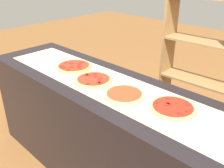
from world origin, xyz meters
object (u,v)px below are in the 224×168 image
at_px(pizza_pepperoni_3, 173,107).
at_px(pizza_pepperoni_1, 94,80).
at_px(bookshelf, 218,92).
at_px(pizza_pepperoni_0, 74,66).
at_px(pizza_plain_2, 124,94).

bearing_deg(pizza_pepperoni_3, pizza_pepperoni_1, -173.76).
relative_size(pizza_pepperoni_1, bookshelf, 0.19).
distance_m(pizza_pepperoni_0, pizza_pepperoni_3, 0.96).
bearing_deg(pizza_pepperoni_1, bookshelf, 57.45).
distance_m(pizza_pepperoni_1, bookshelf, 1.13).
bearing_deg(pizza_pepperoni_3, bookshelf, 92.97).
bearing_deg(pizza_pepperoni_1, pizza_pepperoni_3, 6.24).
relative_size(pizza_pepperoni_0, pizza_plain_2, 1.03).
distance_m(pizza_pepperoni_1, pizza_plain_2, 0.32).
bearing_deg(bookshelf, pizza_pepperoni_3, -87.03).
height_order(pizza_pepperoni_0, pizza_plain_2, pizza_pepperoni_0).
height_order(pizza_pepperoni_1, pizza_plain_2, pizza_pepperoni_1).
bearing_deg(pizza_plain_2, pizza_pepperoni_3, 14.74).
relative_size(pizza_pepperoni_0, pizza_pepperoni_1, 1.02).
xyz_separation_m(pizza_plain_2, bookshelf, (0.27, 0.94, -0.23)).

